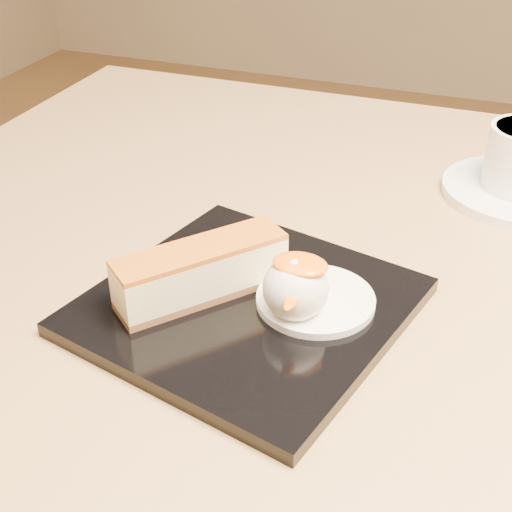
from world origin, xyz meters
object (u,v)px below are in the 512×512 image
at_px(cheesecake, 201,271).
at_px(dessert_plate, 247,306).
at_px(table, 268,378).
at_px(ice_cream_scoop, 296,288).

bearing_deg(cheesecake, dessert_plate, -42.54).
relative_size(dessert_plate, cheesecake, 1.75).
height_order(table, ice_cream_scoop, ice_cream_scoop).
distance_m(dessert_plate, ice_cream_scoop, 0.05).
relative_size(cheesecake, ice_cream_scoop, 2.58).
distance_m(cheesecake, ice_cream_scoop, 0.08).
xyz_separation_m(dessert_plate, cheesecake, (-0.04, -0.00, 0.03)).
bearing_deg(table, cheesecake, -100.65).
height_order(cheesecake, ice_cream_scoop, ice_cream_scoop).
xyz_separation_m(table, ice_cream_scoop, (0.06, -0.10, 0.19)).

